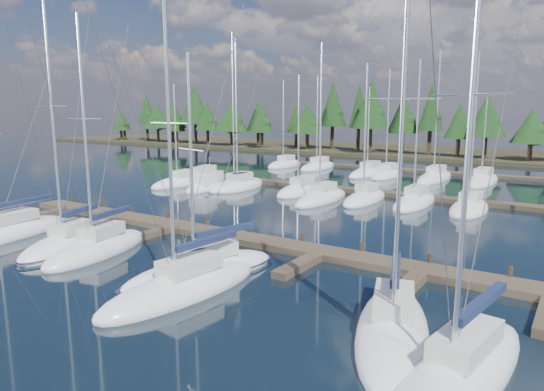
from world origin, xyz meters
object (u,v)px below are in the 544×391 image
Objects in this scene: front_sailboat_5 at (393,330)px; front_sailboat_6 at (458,375)px; front_sailboat_1 at (68,245)px; front_sailboat_4 at (202,271)px; front_sailboat_0 at (6,234)px; front_sailboat_2 at (98,248)px; motor_yacht_left at (207,184)px; front_sailboat_3 at (183,288)px; main_dock at (237,240)px.

front_sailboat_5 is 3.49m from front_sailboat_6.
front_sailboat_4 is at bearing 5.09° from front_sailboat_1.
front_sailboat_2 is at bearing 7.95° from front_sailboat_0.
front_sailboat_0 is 23.58m from motor_yacht_left.
front_sailboat_6 is at bearing -5.45° from front_sailboat_1.
front_sailboat_1 is (6.08, 0.60, 0.04)m from front_sailboat_0.
front_sailboat_0 is 0.87× the size of front_sailboat_2.
front_sailboat_6 is at bearing -13.26° from front_sailboat_4.
front_sailboat_6 is (13.62, -3.21, 0.03)m from front_sailboat_4.
front_sailboat_2 is at bearing 13.99° from front_sailboat_1.
front_sailboat_4 is 10.82m from front_sailboat_5.
front_sailboat_3 is 1.68× the size of motor_yacht_left.
front_sailboat_1 is 10.40m from front_sailboat_4.
front_sailboat_4 is (16.44, 1.52, 0.00)m from front_sailboat_0.
front_sailboat_2 reaches higher than motor_yacht_left.
front_sailboat_6 is at bearing -34.64° from front_sailboat_5.
front_sailboat_3 reaches higher than main_dock.
front_sailboat_2 is (8.34, 1.17, 0.02)m from front_sailboat_0.
front_sailboat_0 is 0.78× the size of front_sailboat_6.
main_dock is 8.59m from front_sailboat_2.
front_sailboat_6 is at bearing -37.78° from motor_yacht_left.
front_sailboat_2 is 0.90× the size of front_sailboat_6.
front_sailboat_1 is at bearing 174.55° from front_sailboat_6.
front_sailboat_4 is (10.36, 0.92, -0.04)m from front_sailboat_1.
front_sailboat_2 is at bearing 167.55° from front_sailboat_3.
front_sailboat_4 is at bearing 173.49° from front_sailboat_5.
main_dock is 2.67× the size of front_sailboat_6.
front_sailboat_3 is 0.89× the size of front_sailboat_5.
front_sailboat_2 is 1.21× the size of front_sailboat_4.
front_sailboat_2 is at bearing -64.30° from motor_yacht_left.
front_sailboat_4 is (-0.88, 2.34, -0.02)m from front_sailboat_3.
front_sailboat_3 is 0.89× the size of front_sailboat_6.
front_sailboat_3 is (17.31, -0.82, 0.02)m from front_sailboat_0.
front_sailboat_2 is (2.26, 0.56, -0.01)m from front_sailboat_1.
front_sailboat_1 is 11.32m from front_sailboat_3.
main_dock is at bearing -44.01° from motor_yacht_left.
front_sailboat_4 is at bearing 110.52° from front_sailboat_3.
front_sailboat_1 is at bearing 179.17° from front_sailboat_5.
front_sailboat_5 is (9.87, 1.11, 0.02)m from front_sailboat_3.
main_dock is at bearing 111.12° from front_sailboat_3.
front_sailboat_3 is at bearing -7.20° from front_sailboat_1.
front_sailboat_1 is at bearing -139.01° from main_dock.
front_sailboat_2 is 1.01× the size of front_sailboat_3.
front_sailboat_6 is (23.97, -2.29, -0.00)m from front_sailboat_1.
main_dock is at bearing 48.06° from front_sailboat_2.
main_dock is 2.69× the size of front_sailboat_5.
front_sailboat_0 is at bearing 177.30° from front_sailboat_3.
front_sailboat_6 reaches higher than front_sailboat_2.
front_sailboat_4 is at bearing -68.64° from main_dock.
front_sailboat_1 is at bearing -174.91° from front_sailboat_4.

